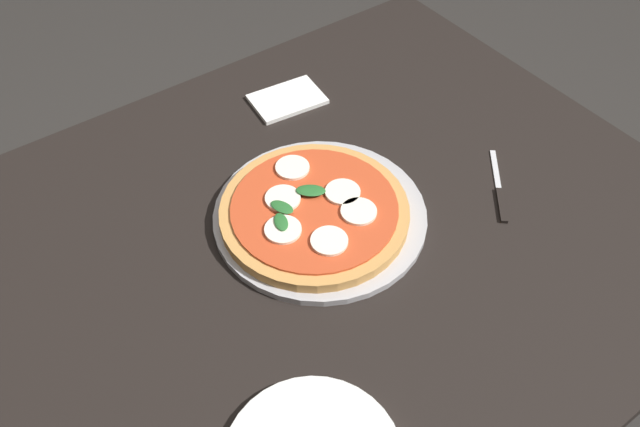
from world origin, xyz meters
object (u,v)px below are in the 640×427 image
object	(u,v)px
pizza	(314,211)
knife	(500,194)
serving_tray	(320,215)
napkin	(287,99)
dining_table	(333,271)

from	to	relation	value
pizza	knife	distance (m)	0.31
serving_tray	napkin	distance (m)	0.30
dining_table	napkin	distance (m)	0.34
serving_tray	pizza	xyz separation A→B (m)	(0.01, 0.00, 0.02)
dining_table	knife	size ratio (longest dim) A/B	8.20
napkin	knife	xyz separation A→B (m)	(-0.14, 0.40, -0.00)
pizza	napkin	distance (m)	0.30
dining_table	pizza	distance (m)	0.14
napkin	knife	bearing A→B (deg)	109.68
knife	dining_table	bearing A→B (deg)	-21.93
pizza	napkin	bearing A→B (deg)	-115.75
dining_table	pizza	bearing A→B (deg)	-53.36
napkin	dining_table	bearing A→B (deg)	69.31
serving_tray	napkin	bearing A→B (deg)	-113.88
napkin	pizza	bearing A→B (deg)	64.25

